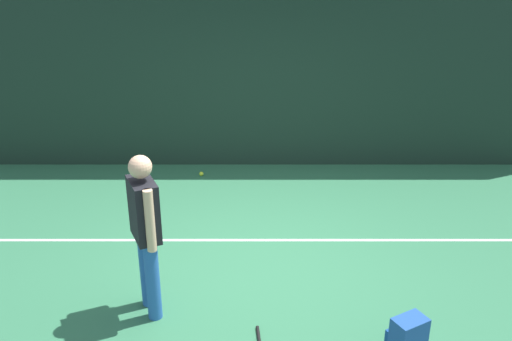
# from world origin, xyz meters

# --- Properties ---
(ground_plane) EXTENTS (12.00, 12.00, 0.00)m
(ground_plane) POSITION_xyz_m (0.00, 0.00, 0.00)
(ground_plane) COLOR #2D6B47
(back_fence) EXTENTS (10.00, 0.10, 2.94)m
(back_fence) POSITION_xyz_m (0.00, 3.00, 1.47)
(back_fence) COLOR #192D23
(back_fence) RESTS_ON ground
(court_line) EXTENTS (9.00, 0.05, 0.00)m
(court_line) POSITION_xyz_m (0.00, 0.52, 0.00)
(court_line) COLOR white
(court_line) RESTS_ON ground
(tennis_player) EXTENTS (0.36, 0.49, 1.70)m
(tennis_player) POSITION_xyz_m (-1.08, -0.88, 0.97)
(tennis_player) COLOR #2659A5
(tennis_player) RESTS_ON ground
(backpack) EXTENTS (0.36, 0.37, 0.44)m
(backpack) POSITION_xyz_m (1.32, -1.57, 0.21)
(backpack) COLOR #1E478C
(backpack) RESTS_ON ground
(tennis_ball_near_player) EXTENTS (0.07, 0.07, 0.07)m
(tennis_ball_near_player) POSITION_xyz_m (-0.88, 2.50, 0.03)
(tennis_ball_near_player) COLOR #CCE033
(tennis_ball_near_player) RESTS_ON ground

